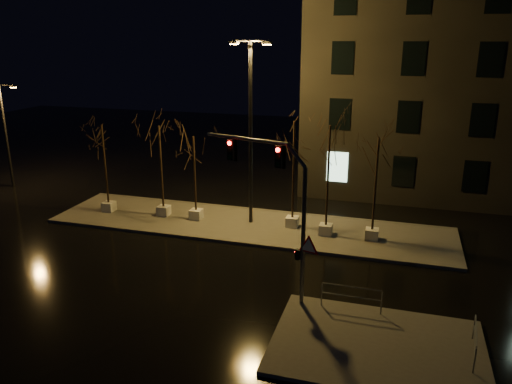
% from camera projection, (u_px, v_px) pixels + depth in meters
% --- Properties ---
extents(ground, '(90.00, 90.00, 0.00)m').
position_uv_depth(ground, '(208.00, 274.00, 21.98)').
color(ground, black).
rests_on(ground, ground).
extents(median, '(22.00, 5.00, 0.15)m').
position_uv_depth(median, '(248.00, 225.00, 27.45)').
color(median, '#4E4B46').
rests_on(median, ground).
extents(sidewalk_corner, '(7.00, 5.00, 0.15)m').
position_uv_depth(sidewalk_corner, '(377.00, 346.00, 16.73)').
color(sidewalk_corner, '#4E4B46').
rests_on(sidewalk_corner, ground).
extents(building, '(25.00, 12.00, 15.00)m').
position_uv_depth(building, '(508.00, 77.00, 32.43)').
color(building, black).
rests_on(building, ground).
extents(tree_0, '(1.80, 1.80, 5.27)m').
position_uv_depth(tree_0, '(103.00, 144.00, 28.29)').
color(tree_0, silver).
rests_on(tree_0, median).
extents(tree_1, '(1.80, 1.80, 5.33)m').
position_uv_depth(tree_1, '(160.00, 146.00, 27.59)').
color(tree_1, silver).
rests_on(tree_1, median).
extents(tree_2, '(1.80, 1.80, 4.86)m').
position_uv_depth(tree_2, '(194.00, 155.00, 27.10)').
color(tree_2, silver).
rests_on(tree_2, median).
extents(tree_3, '(1.80, 1.80, 5.90)m').
position_uv_depth(tree_3, '(294.00, 146.00, 25.73)').
color(tree_3, silver).
rests_on(tree_3, median).
extents(tree_4, '(1.80, 1.80, 5.88)m').
position_uv_depth(tree_4, '(329.00, 151.00, 24.66)').
color(tree_4, silver).
rests_on(tree_4, median).
extents(tree_5, '(1.80, 1.80, 5.40)m').
position_uv_depth(tree_5, '(377.00, 161.00, 24.15)').
color(tree_5, silver).
rests_on(tree_5, median).
extents(traffic_signal_mast, '(4.90, 1.57, 6.23)m').
position_uv_depth(traffic_signal_mast, '(280.00, 198.00, 18.65)').
color(traffic_signal_mast, '#515458').
rests_on(traffic_signal_mast, sidewalk_corner).
extents(streetlight_main, '(2.41, 0.87, 9.71)m').
position_uv_depth(streetlight_main, '(251.00, 122.00, 26.04)').
color(streetlight_main, black).
rests_on(streetlight_main, median).
extents(streetlight_far, '(1.38, 0.35, 7.02)m').
position_uv_depth(streetlight_far, '(7.00, 132.00, 33.66)').
color(streetlight_far, black).
rests_on(streetlight_far, ground).
extents(guard_rail_a, '(2.27, 0.07, 0.98)m').
position_uv_depth(guard_rail_a, '(351.00, 294.00, 18.65)').
color(guard_rail_a, '#515458').
rests_on(guard_rail_a, sidewalk_corner).
extents(guard_rail_b, '(0.24, 1.98, 0.94)m').
position_uv_depth(guard_rail_b, '(475.00, 339.00, 15.97)').
color(guard_rail_b, '#515458').
rests_on(guard_rail_b, sidewalk_corner).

